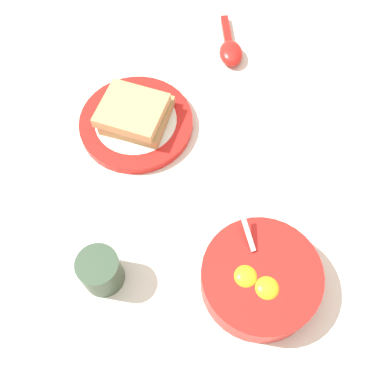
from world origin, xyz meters
name	(u,v)px	position (x,y,z in m)	size (l,w,h in m)	color
ground_plane	(212,155)	(0.00, 0.00, 0.00)	(3.00, 3.00, 0.00)	silver
egg_bowl	(260,278)	(-0.04, 0.24, 0.03)	(0.18, 0.18, 0.08)	red
toast_plate	(136,123)	(0.13, -0.08, 0.01)	(0.20, 0.20, 0.02)	red
toast_sandwich	(135,113)	(0.13, -0.08, 0.04)	(0.15, 0.14, 0.04)	tan
soup_spoon	(230,50)	(-0.07, -0.23, 0.01)	(0.05, 0.14, 0.03)	red
drinking_cup	(100,270)	(0.19, 0.20, 0.04)	(0.06, 0.06, 0.07)	#334733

